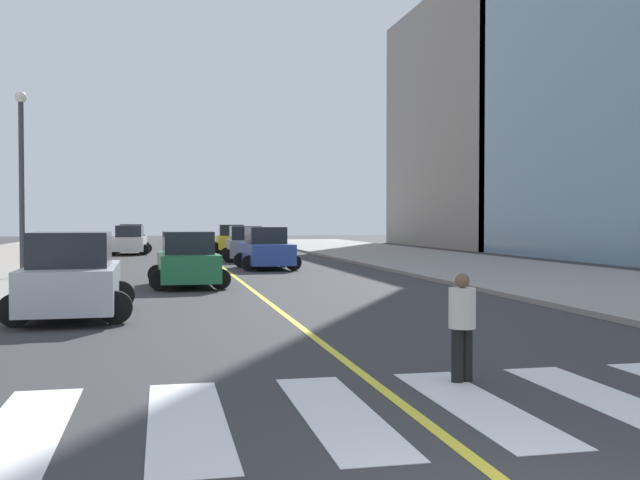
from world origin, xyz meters
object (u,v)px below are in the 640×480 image
object	(u,v)px
car_green_nearest	(188,261)
car_white_fifth	(130,241)
car_gray_second	(246,245)
car_yellow_third	(231,239)
car_blue_sixth	(266,249)
car_silver_fourth	(72,278)
street_lamp	(21,167)
pedestrian_crossing	(462,322)
car_black_seventh	(131,238)

from	to	relation	value
car_green_nearest	car_white_fifth	size ratio (longest dim) A/B	0.97
car_gray_second	car_yellow_third	bearing A→B (deg)	-89.37
car_green_nearest	car_yellow_third	bearing A→B (deg)	79.85
car_yellow_third	car_blue_sixth	bearing A→B (deg)	91.58
car_silver_fourth	street_lamp	xyz separation A→B (m)	(-3.14, 11.75, 3.42)
car_blue_sixth	car_yellow_third	bearing A→B (deg)	-91.96
pedestrian_crossing	car_silver_fourth	bearing A→B (deg)	-70.66
car_green_nearest	pedestrian_crossing	bearing A→B (deg)	-80.35
pedestrian_crossing	car_black_seventh	bearing A→B (deg)	-99.65
car_gray_second	street_lamp	size ratio (longest dim) A/B	0.64
car_blue_sixth	car_silver_fourth	bearing A→B (deg)	65.62
car_white_fifth	car_black_seventh	size ratio (longest dim) A/B	0.98
car_gray_second	pedestrian_crossing	world-z (taller)	car_gray_second
car_silver_fourth	car_black_seventh	xyz separation A→B (m)	(-0.28, 43.22, -0.02)
pedestrian_crossing	street_lamp	bearing A→B (deg)	-81.98
car_silver_fourth	pedestrian_crossing	world-z (taller)	car_silver_fourth
car_silver_fourth	street_lamp	world-z (taller)	street_lamp
car_white_fifth	car_black_seventh	xyz separation A→B (m)	(-0.29, 9.26, 0.02)
car_green_nearest	car_white_fifth	bearing A→B (deg)	94.76
street_lamp	car_black_seventh	bearing A→B (deg)	84.79
car_white_fifth	pedestrian_crossing	bearing A→B (deg)	-78.85
car_white_fifth	car_black_seventh	bearing A→B (deg)	94.50
pedestrian_crossing	car_yellow_third	bearing A→B (deg)	-107.97
street_lamp	car_silver_fourth	bearing A→B (deg)	-75.02
car_green_nearest	street_lamp	bearing A→B (deg)	145.87
car_yellow_third	street_lamp	distance (m)	26.67
car_gray_second	car_white_fifth	xyz separation A→B (m)	(-6.86, 9.98, -0.01)
car_gray_second	car_white_fifth	bearing A→B (deg)	-53.51
car_white_fifth	pedestrian_crossing	distance (m)	43.08
car_gray_second	car_white_fifth	size ratio (longest dim) A/B	1.00
car_yellow_third	pedestrian_crossing	size ratio (longest dim) A/B	2.91
car_blue_sixth	car_black_seventh	size ratio (longest dim) A/B	0.99
car_gray_second	pedestrian_crossing	xyz separation A→B (m)	(-0.52, -32.63, -0.07)
car_white_fifth	pedestrian_crossing	xyz separation A→B (m)	(6.34, -42.61, -0.06)
car_yellow_third	car_black_seventh	bearing A→B (deg)	-41.83
car_black_seventh	pedestrian_crossing	world-z (taller)	car_black_seventh
car_yellow_third	car_silver_fourth	size ratio (longest dim) A/B	0.99
car_green_nearest	car_yellow_third	xyz separation A→B (m)	(4.15, 28.26, 0.03)
car_silver_fourth	car_white_fifth	xyz separation A→B (m)	(0.02, 33.95, -0.03)
pedestrian_crossing	street_lamp	world-z (taller)	street_lamp
car_silver_fourth	car_white_fifth	bearing A→B (deg)	89.01
car_gray_second	car_yellow_third	distance (m)	12.14
car_black_seventh	pedestrian_crossing	bearing A→B (deg)	-85.39
car_green_nearest	car_black_seventh	distance (m)	35.51
car_silver_fourth	car_black_seventh	world-z (taller)	car_silver_fourth
car_yellow_third	pedestrian_crossing	bearing A→B (deg)	90.81
car_gray_second	car_black_seventh	xyz separation A→B (m)	(-7.15, 19.24, 0.01)
car_gray_second	car_white_fifth	world-z (taller)	car_gray_second
car_yellow_third	car_blue_sixth	xyz separation A→B (m)	(-0.09, -19.20, -0.00)
car_gray_second	car_yellow_third	size ratio (longest dim) A/B	1.00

